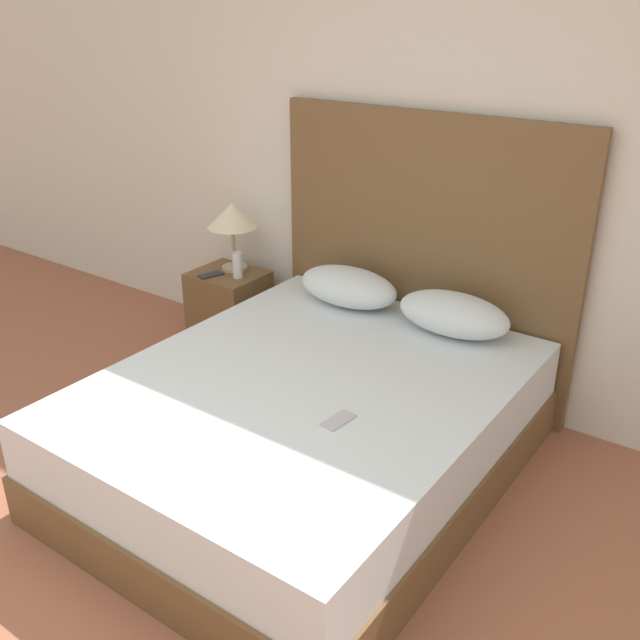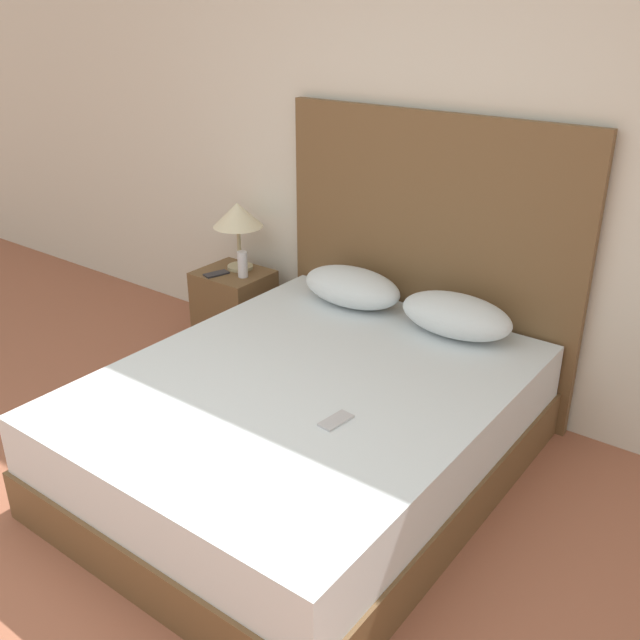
{
  "view_description": "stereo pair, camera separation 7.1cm",
  "coord_description": "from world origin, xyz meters",
  "px_view_note": "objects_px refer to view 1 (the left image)",
  "views": [
    {
      "loc": [
        1.72,
        -0.88,
        2.07
      ],
      "look_at": [
        0.06,
        1.44,
        0.76
      ],
      "focal_mm": 40.0,
      "sensor_mm": 36.0,
      "label": 1
    },
    {
      "loc": [
        1.78,
        -0.84,
        2.07
      ],
      "look_at": [
        0.06,
        1.44,
        0.76
      ],
      "focal_mm": 40.0,
      "sensor_mm": 36.0,
      "label": 2
    }
  ],
  "objects_px": {
    "bed": "(307,427)",
    "phone_on_bed": "(339,420)",
    "table_lamp": "(232,217)",
    "nightstand": "(230,310)",
    "phone_on_nightstand": "(211,275)"
  },
  "relations": [
    {
      "from": "bed",
      "to": "phone_on_bed",
      "type": "xyz_separation_m",
      "value": [
        0.31,
        -0.2,
        0.26
      ]
    },
    {
      "from": "phone_on_bed",
      "to": "table_lamp",
      "type": "xyz_separation_m",
      "value": [
        -1.51,
        1.07,
        0.32
      ]
    },
    {
      "from": "nightstand",
      "to": "bed",
      "type": "bearing_deg",
      "value": -33.58
    },
    {
      "from": "bed",
      "to": "phone_on_nightstand",
      "type": "height_order",
      "value": "phone_on_nightstand"
    },
    {
      "from": "bed",
      "to": "nightstand",
      "type": "relative_size",
      "value": 4.08
    },
    {
      "from": "table_lamp",
      "to": "phone_on_nightstand",
      "type": "height_order",
      "value": "table_lamp"
    },
    {
      "from": "phone_on_bed",
      "to": "nightstand",
      "type": "bearing_deg",
      "value": 146.46
    },
    {
      "from": "nightstand",
      "to": "phone_on_bed",
      "type": "bearing_deg",
      "value": -33.54
    },
    {
      "from": "bed",
      "to": "table_lamp",
      "type": "bearing_deg",
      "value": 144.15
    },
    {
      "from": "bed",
      "to": "table_lamp",
      "type": "xyz_separation_m",
      "value": [
        -1.2,
        0.87,
        0.58
      ]
    },
    {
      "from": "table_lamp",
      "to": "phone_on_nightstand",
      "type": "bearing_deg",
      "value": -104.35
    },
    {
      "from": "bed",
      "to": "phone_on_nightstand",
      "type": "bearing_deg",
      "value": 150.64
    },
    {
      "from": "bed",
      "to": "table_lamp",
      "type": "distance_m",
      "value": 1.59
    },
    {
      "from": "bed",
      "to": "nightstand",
      "type": "xyz_separation_m",
      "value": [
        -1.19,
        0.79,
        -0.0
      ]
    },
    {
      "from": "phone_on_bed",
      "to": "phone_on_nightstand",
      "type": "bearing_deg",
      "value": 149.81
    }
  ]
}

